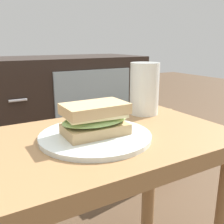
{
  "coord_description": "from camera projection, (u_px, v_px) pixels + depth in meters",
  "views": [
    {
      "loc": [
        -0.26,
        -0.47,
        0.66
      ],
      "look_at": [
        0.01,
        0.0,
        0.51
      ],
      "focal_mm": 41.32,
      "sensor_mm": 36.0,
      "label": 1
    }
  ],
  "objects": [
    {
      "name": "sandwich_front",
      "position": [
        95.0,
        119.0,
        0.54
      ],
      "size": [
        0.14,
        0.09,
        0.07
      ],
      "color": "tan",
      "rests_on": "plate"
    },
    {
      "name": "side_table",
      "position": [
        106.0,
        172.0,
        0.59
      ],
      "size": [
        0.56,
        0.36,
        0.46
      ],
      "color": "olive",
      "rests_on": "ground"
    },
    {
      "name": "paper_bag",
      "position": [
        149.0,
        145.0,
        1.26
      ],
      "size": [
        0.23,
        0.19,
        0.35
      ],
      "color": "tan",
      "rests_on": "ground"
    },
    {
      "name": "plate",
      "position": [
        95.0,
        136.0,
        0.55
      ],
      "size": [
        0.24,
        0.24,
        0.01
      ],
      "primitive_type": "cylinder",
      "color": "silver",
      "rests_on": "side_table"
    },
    {
      "name": "beer_glass",
      "position": [
        144.0,
        90.0,
        0.72
      ],
      "size": [
        0.08,
        0.08,
        0.14
      ],
      "color": "silver",
      "rests_on": "side_table"
    },
    {
      "name": "tv_cabinet",
      "position": [
        59.0,
        107.0,
        1.51
      ],
      "size": [
        0.96,
        0.46,
        0.58
      ],
      "color": "black",
      "rests_on": "ground"
    }
  ]
}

